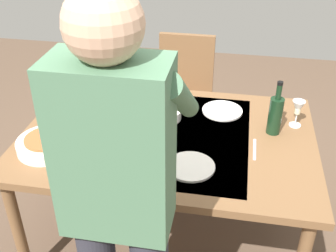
# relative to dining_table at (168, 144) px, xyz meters

# --- Properties ---
(ground_plane) EXTENTS (6.00, 6.00, 0.00)m
(ground_plane) POSITION_rel_dining_table_xyz_m (0.00, 0.00, -0.66)
(ground_plane) COLOR brown
(dining_table) EXTENTS (1.53, 1.05, 0.73)m
(dining_table) POSITION_rel_dining_table_xyz_m (0.00, 0.00, 0.00)
(dining_table) COLOR brown
(dining_table) RESTS_ON ground_plane
(chair_near) EXTENTS (0.40, 0.40, 0.91)m
(chair_near) POSITION_rel_dining_table_xyz_m (0.04, -0.91, -0.13)
(chair_near) COLOR #523019
(chair_near) RESTS_ON ground_plane
(person_server) EXTENTS (0.42, 0.61, 1.69)m
(person_server) POSITION_rel_dining_table_xyz_m (0.02, 0.79, 0.30)
(person_server) COLOR #2D2D38
(person_server) RESTS_ON ground_plane
(wine_bottle) EXTENTS (0.07, 0.07, 0.30)m
(wine_bottle) POSITION_rel_dining_table_xyz_m (-0.54, -0.12, 0.18)
(wine_bottle) COLOR black
(wine_bottle) RESTS_ON dining_table
(wine_glass_left) EXTENTS (0.07, 0.07, 0.15)m
(wine_glass_left) POSITION_rel_dining_table_xyz_m (0.29, -0.37, 0.17)
(wine_glass_left) COLOR white
(wine_glass_left) RESTS_ON dining_table
(wine_glass_right) EXTENTS (0.07, 0.07, 0.15)m
(wine_glass_right) POSITION_rel_dining_table_xyz_m (-0.66, -0.21, 0.17)
(wine_glass_right) COLOR white
(wine_glass_right) RESTS_ON dining_table
(water_cup_near_left) EXTENTS (0.08, 0.08, 0.10)m
(water_cup_near_left) POSITION_rel_dining_table_xyz_m (0.58, -0.10, 0.12)
(water_cup_near_left) COLOR silver
(water_cup_near_left) RESTS_ON dining_table
(water_cup_near_right) EXTENTS (0.07, 0.07, 0.09)m
(water_cup_near_right) POSITION_rel_dining_table_xyz_m (0.61, -0.41, 0.11)
(water_cup_near_right) COLOR silver
(water_cup_near_right) RESTS_ON dining_table
(water_cup_far_left) EXTENTS (0.08, 0.08, 0.10)m
(water_cup_far_left) POSITION_rel_dining_table_xyz_m (0.18, 0.03, 0.12)
(water_cup_far_left) COLOR silver
(water_cup_far_left) RESTS_ON dining_table
(serving_bowl_pasta) EXTENTS (0.30, 0.30, 0.07)m
(serving_bowl_pasta) POSITION_rel_dining_table_xyz_m (0.56, 0.24, 0.10)
(serving_bowl_pasta) COLOR white
(serving_bowl_pasta) RESTS_ON dining_table
(side_bowl_salad) EXTENTS (0.18, 0.18, 0.07)m
(side_bowl_salad) POSITION_rel_dining_table_xyz_m (0.05, -0.16, 0.10)
(side_bowl_salad) COLOR white
(side_bowl_salad) RESTS_ON dining_table
(dinner_plate_near) EXTENTS (0.23, 0.23, 0.01)m
(dinner_plate_near) POSITION_rel_dining_table_xyz_m (-0.15, 0.26, 0.07)
(dinner_plate_near) COLOR white
(dinner_plate_near) RESTS_ON dining_table
(dinner_plate_far) EXTENTS (0.23, 0.23, 0.01)m
(dinner_plate_far) POSITION_rel_dining_table_xyz_m (-0.26, -0.29, 0.07)
(dinner_plate_far) COLOR white
(dinner_plate_far) RESTS_ON dining_table
(table_fork) EXTENTS (0.02, 0.18, 0.00)m
(table_fork) POSITION_rel_dining_table_xyz_m (-0.45, 0.06, 0.07)
(table_fork) COLOR silver
(table_fork) RESTS_ON dining_table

